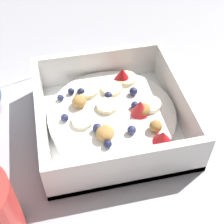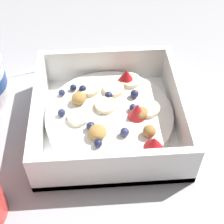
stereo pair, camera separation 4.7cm
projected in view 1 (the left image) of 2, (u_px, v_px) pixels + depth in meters
ground_plane at (101, 132)px, 0.49m from camera, size 2.40×2.40×0.00m
fruit_bowl at (113, 116)px, 0.48m from camera, size 0.21×0.21×0.07m
spoon at (56, 68)px, 0.58m from camera, size 0.06×0.17×0.01m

